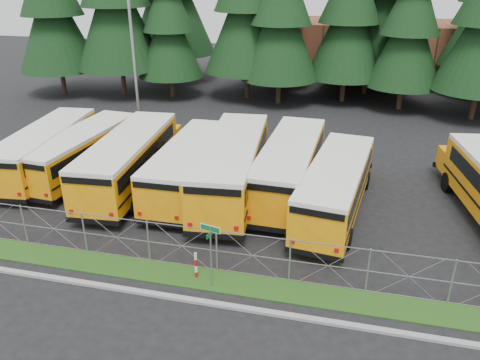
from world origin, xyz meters
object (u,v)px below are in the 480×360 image
Objects in this scene: bus_4 at (233,167)px; bus_1 at (86,152)px; bus_2 at (132,161)px; street_sign at (211,243)px; bus_5 at (290,167)px; bus_6 at (337,187)px; bus_3 at (191,166)px; striped_bollard at (196,266)px; bus_0 at (49,150)px; light_standard at (134,61)px.

bus_1 is at bearing 171.25° from bus_4.
bus_4 is at bearing 0.63° from bus_1.
bus_2 is 10.77m from street_sign.
bus_5 is (3.02, 0.89, -0.09)m from bus_4.
bus_2 reaches higher than bus_6.
striped_bollard is (2.88, -7.89, -0.81)m from bus_3.
bus_3 is at bearing -167.90° from bus_5.
bus_1 is at bearing 160.69° from bus_2.
bus_2 reaches higher than striped_bollard.
bus_0 is at bearing -168.13° from bus_1.
bus_1 is 13.02m from striped_bollard.
street_sign reaches higher than bus_1.
bus_1 is 12.34m from bus_5.
bus_5 is (14.64, 0.58, 0.07)m from bus_0.
bus_4 is at bearing 98.41° from street_sign.
bus_1 is 0.97× the size of bus_6.
bus_3 is (9.19, -0.38, -0.02)m from bus_0.
light_standard reaches higher than bus_1.
bus_0 is 17.29m from bus_6.
bus_3 is at bearing 110.05° from striped_bollard.
striped_bollard is at bearing -36.87° from bus_1.
bus_5 is at bearing 79.10° from street_sign.
bus_4 is (2.42, 0.07, 0.19)m from bus_3.
bus_0 is 11.62m from bus_4.
bus_3 is 1.06× the size of light_standard.
bus_6 is 9.10× the size of striped_bollard.
striped_bollard is (12.07, -8.27, -0.83)m from bus_0.
bus_2 is at bearing -12.27° from bus_0.
street_sign is at bearing -28.42° from striped_bollard.
bus_4 is 8.48m from street_sign.
street_sign is (-1.79, -9.27, 0.53)m from bus_5.
bus_6 is 3.88× the size of street_sign.
bus_6 reaches higher than bus_1.
bus_3 is 9.11m from street_sign.
bus_2 is at bearing -67.97° from light_standard.
bus_3 reaches higher than street_sign.
light_standard reaches higher than bus_4.
street_sign is at bearing -40.25° from bus_0.
street_sign is at bearing -113.43° from bus_6.
bus_0 is 15.53m from street_sign.
bus_5 is at bearing -3.92° from bus_0.
bus_1 is at bearing -178.86° from bus_6.
bus_5 reaches higher than bus_1.
bus_3 is at bearing -1.23° from bus_1.
bus_3 is (3.45, 0.24, -0.11)m from bus_2.
bus_2 is 8.98m from bus_5.
light_standard is at bearing 93.90° from bus_1.
bus_5 is (12.33, 0.28, 0.12)m from bus_1.
bus_0 is 0.94× the size of bus_2.
bus_5 is at bearing 5.67° from bus_1.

